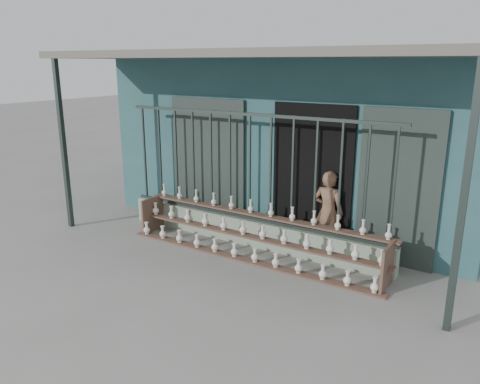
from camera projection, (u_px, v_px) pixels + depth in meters
The scene contains 6 objects.
ground at pixel (204, 271), 7.02m from camera, with size 60.00×60.00×0.00m, color slate.
workshop_building at pixel (321, 130), 10.02m from camera, with size 7.40×6.60×3.21m.
parapet_wall at pixel (249, 232), 8.01m from camera, with size 5.00×0.20×0.45m, color gray.
security_fence at pixel (250, 168), 7.71m from camera, with size 5.00×0.04×1.80m.
shelf_rack at pixel (252, 235), 7.48m from camera, with size 4.50×0.68×0.85m.
elderly_woman at pixel (328, 212), 7.54m from camera, with size 0.50×0.33×1.38m, color brown.
Camera 1 is at (3.91, -5.14, 3.03)m, focal length 35.00 mm.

